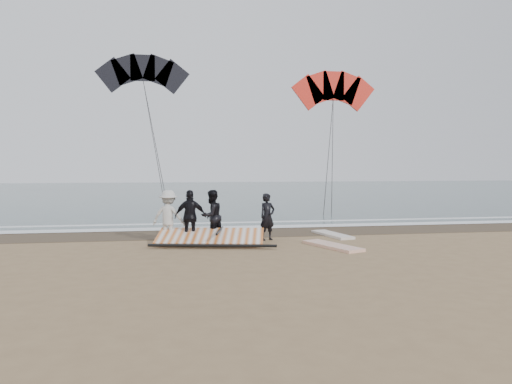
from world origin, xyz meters
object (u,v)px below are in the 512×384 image
(board_white, at_px, (332,246))
(sail_rig, at_px, (208,238))
(board_cream, at_px, (332,235))
(man_main, at_px, (267,217))

(board_white, xyz_separation_m, sail_rig, (-3.73, 1.19, 0.15))
(board_cream, distance_m, sail_rig, 4.69)
(man_main, relative_size, board_white, 0.69)
(board_cream, bearing_deg, board_white, -120.17)
(man_main, xyz_separation_m, board_cream, (2.48, 0.61, -0.74))
(man_main, relative_size, board_cream, 0.74)
(sail_rig, bearing_deg, man_main, 16.18)
(board_white, distance_m, board_cream, 2.53)
(man_main, bearing_deg, sail_rig, 172.25)
(board_cream, xyz_separation_m, sail_rig, (-4.53, -1.21, 0.15))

